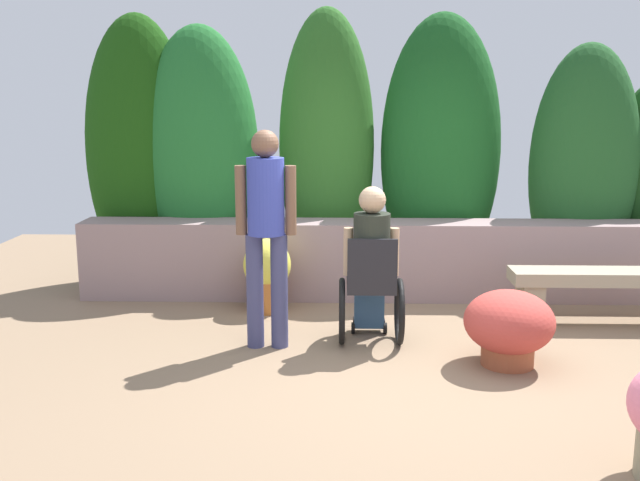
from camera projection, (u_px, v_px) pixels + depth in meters
name	position (u px, v px, depth m)	size (l,w,h in m)	color
ground_plane	(411.00, 368.00, 5.50)	(10.68, 10.68, 0.00)	#866C53
stone_retaining_wall	(393.00, 260.00, 7.38)	(6.36, 0.47, 0.79)	gray
hedge_backdrop	(364.00, 157.00, 7.83)	(6.68, 1.03, 2.98)	#19490F
stone_bench	(601.00, 287.00, 6.52)	(1.64, 0.37, 0.50)	gray
person_in_wheelchair	(371.00, 270.00, 5.97)	(0.53, 0.66, 1.33)	black
person_standing_companion	(266.00, 224.00, 5.79)	(0.49, 0.30, 1.78)	#3E416B
flower_pot_purple_near	(509.00, 326.00, 5.52)	(0.69, 0.69, 0.59)	#9D4E31
flower_pot_red_accent	(267.00, 273.00, 6.93)	(0.46, 0.46, 0.71)	#BA6A2C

